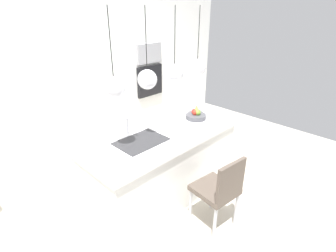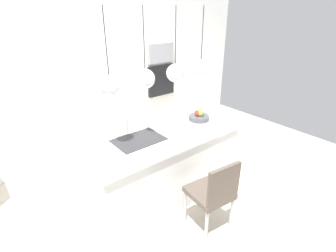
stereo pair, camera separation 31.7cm
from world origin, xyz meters
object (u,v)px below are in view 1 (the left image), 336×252
(chair_near, at_px, (219,189))
(oven, at_px, (150,81))
(fruit_bowl, at_px, (196,115))
(microwave, at_px, (149,53))

(chair_near, bearing_deg, oven, 64.11)
(oven, xyz_separation_m, chair_near, (-1.17, -2.41, -0.51))
(fruit_bowl, distance_m, chair_near, 1.09)
(fruit_bowl, relative_size, chair_near, 0.30)
(oven, distance_m, chair_near, 2.73)
(microwave, bearing_deg, fruit_bowl, -110.52)
(microwave, bearing_deg, oven, 0.00)
(fruit_bowl, bearing_deg, microwave, 69.48)
(oven, bearing_deg, microwave, 0.00)
(fruit_bowl, relative_size, oven, 0.49)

